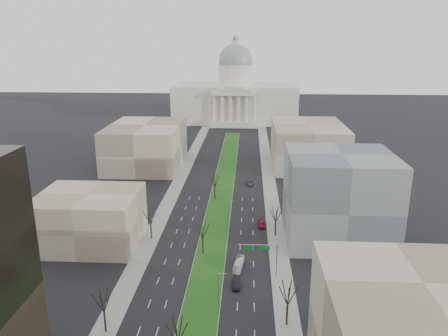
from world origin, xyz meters
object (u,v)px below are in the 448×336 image
at_px(car_red, 261,224).
at_px(car_grey_far, 250,183).
at_px(box_van, 239,264).
at_px(car_black, 236,283).

height_order(car_red, car_grey_far, car_grey_far).
xyz_separation_m(car_red, box_van, (-6.03, -24.74, 0.27)).
bearing_deg(box_van, car_black, -84.65).
distance_m(car_black, box_van, 8.28).
relative_size(car_black, car_grey_far, 0.91).
distance_m(car_black, car_red, 33.63).
xyz_separation_m(car_red, car_grey_far, (-3.33, 38.11, 0.00)).
height_order(car_black, car_red, car_black).
xyz_separation_m(car_black, car_grey_far, (3.10, 71.12, -0.06)).
distance_m(car_red, car_grey_far, 38.26).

